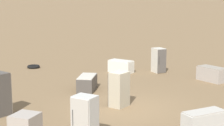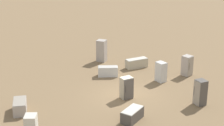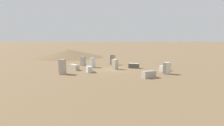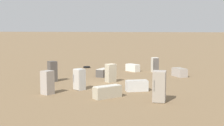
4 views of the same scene
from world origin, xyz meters
TOP-DOWN VIEW (x-y plane):
  - ground_plane at (0.00, 0.00)m, footprint 1000.00×1000.00m
  - discarded_fridge_0 at (-5.08, 4.75)m, footprint 1.69×1.56m
  - discarded_fridge_1 at (5.39, 1.51)m, footprint 1.83×1.59m
  - discarded_fridge_2 at (2.70, 2.73)m, footprint 1.29×1.63m
  - discarded_fridge_3 at (1.03, -4.81)m, footprint 0.90×0.90m
  - discarded_fridge_4 at (-2.87, -1.82)m, footprint 1.61×0.90m
  - discarded_fridge_5 at (-7.18, -0.20)m, footprint 1.38×1.61m
  - discarded_fridge_6 at (3.56, -1.24)m, footprint 0.86×0.90m
  - discarded_fridge_7 at (5.50, 4.79)m, footprint 0.77×0.80m
  - discarded_fridge_8 at (-7.30, 2.07)m, footprint 0.95×0.88m
  - discarded_fridge_9 at (-0.23, -0.21)m, footprint 0.96×0.93m
  - discarded_fridge_10 at (5.63, -2.60)m, footprint 0.84×0.85m
  - scrap_tire at (-8.36, -5.81)m, footprint 0.80×0.80m

SIDE VIEW (x-z plane):
  - ground_plane at x=0.00m, z-range 0.00..0.00m
  - scrap_tire at x=-8.36m, z-range 0.00..0.17m
  - discarded_fridge_4 at x=-2.87m, z-range 0.00..0.72m
  - discarded_fridge_5 at x=-7.18m, z-range 0.00..0.74m
  - discarded_fridge_1 at x=5.39m, z-range 0.00..0.76m
  - discarded_fridge_2 at x=2.70m, z-range 0.00..0.76m
  - discarded_fridge_0 at x=-5.08m, z-range 0.00..0.77m
  - discarded_fridge_8 at x=-7.30m, z-range 0.00..1.47m
  - discarded_fridge_9 at x=-0.23m, z-range 0.00..1.48m
  - discarded_fridge_6 at x=3.56m, z-range 0.00..1.49m
  - discarded_fridge_10 at x=5.63m, z-range 0.00..1.56m
  - discarded_fridge_3 at x=1.03m, z-range 0.00..1.68m
  - discarded_fridge_7 at x=5.50m, z-range 0.00..1.86m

